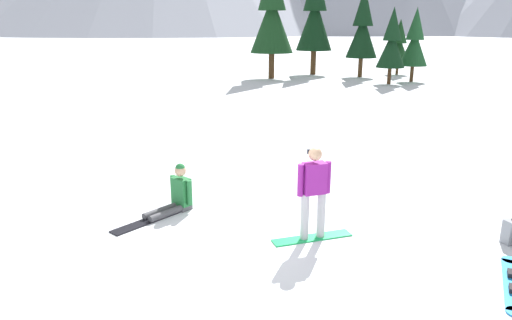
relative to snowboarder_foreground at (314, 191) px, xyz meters
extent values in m
plane|color=white|center=(-1.01, -0.82, -0.91)|extent=(800.00, 800.00, 0.00)
cube|color=#19B259|center=(0.00, 0.00, -0.90)|extent=(1.40, 1.06, 0.02)
cylinder|color=#B7B7BC|center=(-0.13, -0.09, -0.46)|extent=(0.15, 0.15, 0.85)
cylinder|color=#B7B7BC|center=(0.13, 0.09, -0.46)|extent=(0.15, 0.15, 0.85)
cube|color=#8C1E8C|center=(0.00, 0.00, 0.25)|extent=(0.47, 0.42, 0.56)
cylinder|color=#8C1E8C|center=(-0.22, -0.14, 0.24)|extent=(0.11, 0.11, 0.58)
cylinder|color=#8C1E8C|center=(0.22, 0.14, 0.24)|extent=(0.11, 0.11, 0.58)
sphere|color=tan|center=(0.00, 0.00, 0.69)|extent=(0.24, 0.24, 0.24)
cube|color=black|center=(-0.08, 0.12, 0.70)|extent=(0.16, 0.13, 0.08)
cube|color=#4C4C51|center=(-2.87, 0.68, -0.86)|extent=(0.45, 0.41, 0.10)
cylinder|color=#4C4C51|center=(-3.00, 0.18, -0.83)|extent=(0.47, 0.78, 0.14)
cylinder|color=#4C4C51|center=(-3.18, 0.27, -0.83)|extent=(0.47, 0.78, 0.14)
cube|color=black|center=(-3.26, -0.14, -0.90)|extent=(0.91, 1.51, 0.02)
cube|color=#237238|center=(-2.87, 0.68, -0.52)|extent=(0.46, 0.39, 0.58)
cylinder|color=#237238|center=(-2.64, 0.56, -0.48)|extent=(0.11, 0.11, 0.52)
cylinder|color=#237238|center=(-3.11, 0.79, -0.48)|extent=(0.11, 0.11, 0.52)
sphere|color=tan|center=(-2.87, 0.68, -0.06)|extent=(0.24, 0.24, 0.24)
sphere|color=#237238|center=(-2.87, 0.68, -0.01)|extent=(0.20, 0.20, 0.20)
cylinder|color=#1E8CD8|center=(3.28, 0.04, -0.90)|extent=(0.31, 0.31, 0.02)
cube|color=gray|center=(3.44, 0.77, -0.69)|extent=(0.38, 0.35, 0.44)
cylinder|color=#472D19|center=(-4.46, 28.16, -0.01)|extent=(0.41, 0.41, 1.79)
cone|color=black|center=(-4.46, 28.16, 2.78)|extent=(2.67, 2.67, 3.80)
cylinder|color=#472D19|center=(-0.91, 27.35, -0.22)|extent=(0.31, 0.31, 1.38)
cone|color=black|center=(-0.91, 27.35, 1.93)|extent=(2.21, 2.21, 2.93)
cone|color=black|center=(-0.91, 27.35, 3.98)|extent=(1.44, 1.44, 2.69)
cylinder|color=#472D19|center=(-6.83, 24.63, -0.02)|extent=(0.40, 0.40, 1.78)
cone|color=#143819|center=(-6.83, 24.63, 2.76)|extent=(2.94, 2.94, 3.78)
cylinder|color=#472D19|center=(1.68, 29.70, -0.46)|extent=(0.20, 0.20, 0.90)
cone|color=#143819|center=(1.68, 29.70, 0.94)|extent=(1.69, 1.69, 1.90)
cone|color=#143819|center=(1.68, 29.70, 2.27)|extent=(1.10, 1.10, 1.75)
cylinder|color=#472D19|center=(2.57, 25.39, -0.38)|extent=(0.24, 0.24, 1.05)
cone|color=#194723|center=(2.57, 25.39, 1.26)|extent=(1.82, 1.82, 2.23)
cone|color=#194723|center=(2.57, 25.39, 2.82)|extent=(1.18, 1.18, 2.05)
cylinder|color=#472D19|center=(1.14, 23.67, -0.38)|extent=(0.24, 0.24, 1.05)
cone|color=black|center=(1.14, 23.67, 1.26)|extent=(1.78, 1.78, 2.23)
cone|color=black|center=(1.14, 23.67, 2.82)|extent=(1.16, 1.16, 2.05)
camera|label=1|loc=(1.13, -7.82, 2.87)|focal=33.08mm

